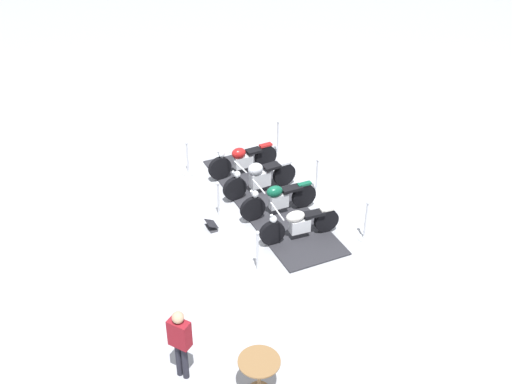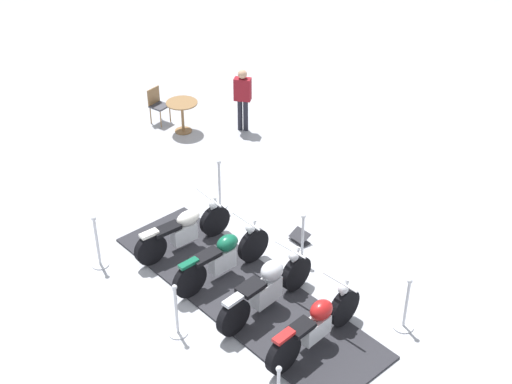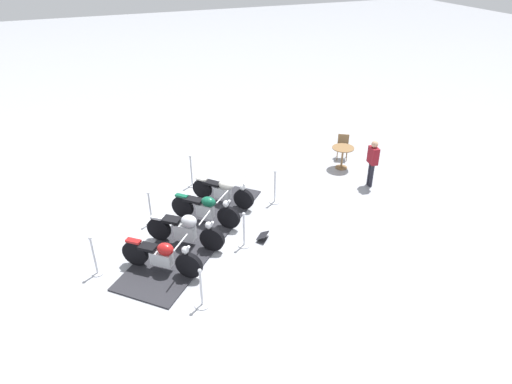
# 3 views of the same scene
# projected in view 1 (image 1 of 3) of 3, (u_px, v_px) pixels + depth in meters

# --- Properties ---
(ground_plane) EXTENTS (80.00, 80.00, 0.00)m
(ground_plane) POSITION_uv_depth(u_px,v_px,m) (269.00, 203.00, 16.29)
(ground_plane) COLOR #A8AAB2
(display_platform) EXTENTS (5.08, 5.23, 0.04)m
(display_platform) POSITION_uv_depth(u_px,v_px,m) (269.00, 203.00, 16.28)
(display_platform) COLOR #28282D
(display_platform) RESTS_ON ground_plane
(motorcycle_maroon) EXTENTS (1.73, 1.49, 0.99)m
(motorcycle_maroon) POSITION_uv_depth(u_px,v_px,m) (242.00, 159.00, 17.34)
(motorcycle_maroon) COLOR black
(motorcycle_maroon) RESTS_ON display_platform
(motorcycle_chrome) EXTENTS (1.79, 1.50, 0.97)m
(motorcycle_chrome) POSITION_uv_depth(u_px,v_px,m) (259.00, 177.00, 16.45)
(motorcycle_chrome) COLOR black
(motorcycle_chrome) RESTS_ON display_platform
(motorcycle_forest) EXTENTS (1.63, 1.56, 0.99)m
(motorcycle_forest) POSITION_uv_depth(u_px,v_px,m) (278.00, 199.00, 15.58)
(motorcycle_forest) COLOR black
(motorcycle_forest) RESTS_ON display_platform
(motorcycle_cream) EXTENTS (1.50, 1.62, 0.93)m
(motorcycle_cream) POSITION_uv_depth(u_px,v_px,m) (299.00, 223.00, 14.72)
(motorcycle_cream) COLOR black
(motorcycle_cream) RESTS_ON display_platform
(stanchion_right_mid) EXTENTS (0.33, 0.33, 1.04)m
(stanchion_right_mid) POSITION_uv_depth(u_px,v_px,m) (219.00, 206.00, 15.61)
(stanchion_right_mid) COLOR silver
(stanchion_right_mid) RESTS_ON ground_plane
(stanchion_left_front) EXTENTS (0.28, 0.28, 1.11)m
(stanchion_left_front) POSITION_uv_depth(u_px,v_px,m) (278.00, 141.00, 18.42)
(stanchion_left_front) COLOR silver
(stanchion_left_front) RESTS_ON ground_plane
(stanchion_right_front) EXTENTS (0.36, 0.36, 1.03)m
(stanchion_right_front) POSITION_uv_depth(u_px,v_px,m) (188.00, 164.00, 17.46)
(stanchion_right_front) COLOR silver
(stanchion_right_front) RESTS_ON ground_plane
(stanchion_left_rear) EXTENTS (0.32, 0.32, 1.11)m
(stanchion_left_rear) POSITION_uv_depth(u_px,v_px,m) (365.00, 226.00, 14.77)
(stanchion_left_rear) COLOR silver
(stanchion_left_rear) RESTS_ON ground_plane
(stanchion_right_rear) EXTENTS (0.31, 0.31, 1.11)m
(stanchion_right_rear) POSITION_uv_depth(u_px,v_px,m) (257.00, 257.00, 13.74)
(stanchion_right_rear) COLOR silver
(stanchion_right_rear) RESTS_ON ground_plane
(stanchion_left_mid) EXTENTS (0.33, 0.33, 1.04)m
(stanchion_left_mid) POSITION_uv_depth(u_px,v_px,m) (316.00, 181.00, 16.62)
(stanchion_left_mid) COLOR silver
(stanchion_left_mid) RESTS_ON ground_plane
(info_placard) EXTENTS (0.44, 0.44, 0.22)m
(info_placard) POSITION_uv_depth(u_px,v_px,m) (212.00, 226.00, 15.29)
(info_placard) COLOR #333338
(info_placard) RESTS_ON ground_plane
(cafe_table) EXTENTS (0.77, 0.77, 0.79)m
(cafe_table) POSITION_uv_depth(u_px,v_px,m) (259.00, 369.00, 10.76)
(cafe_table) COLOR olive
(cafe_table) RESTS_ON ground_plane
(bystander_person) EXTENTS (0.27, 0.43, 1.59)m
(bystander_person) POSITION_uv_depth(u_px,v_px,m) (180.00, 339.00, 10.87)
(bystander_person) COLOR #23232D
(bystander_person) RESTS_ON ground_plane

